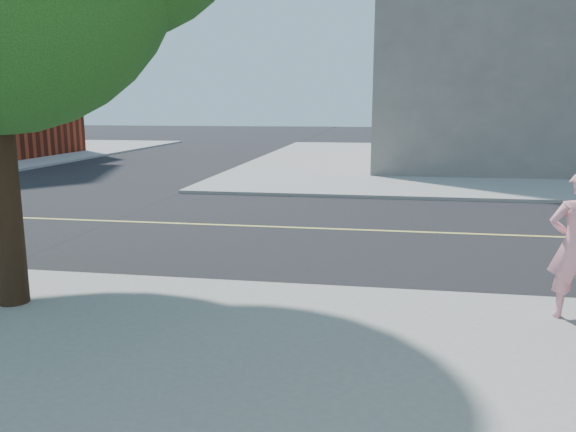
# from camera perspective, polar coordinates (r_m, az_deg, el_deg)

# --- Properties ---
(ground) EXTENTS (140.00, 140.00, 0.00)m
(ground) POSITION_cam_1_polar(r_m,az_deg,el_deg) (10.28, -23.30, -5.69)
(ground) COLOR black
(ground) RESTS_ON ground
(road_ew) EXTENTS (140.00, 9.00, 0.01)m
(road_ew) POSITION_cam_1_polar(r_m,az_deg,el_deg) (14.14, -13.49, -0.67)
(road_ew) COLOR black
(road_ew) RESTS_ON ground
(sidewalk_ne) EXTENTS (29.00, 25.00, 0.12)m
(sidewalk_ne) POSITION_cam_1_polar(r_m,az_deg,el_deg) (30.91, 24.65, 4.95)
(sidewalk_ne) COLOR gray
(sidewalk_ne) RESTS_ON ground
(filler_ne) EXTENTS (18.00, 16.00, 14.00)m
(filler_ne) POSITION_cam_1_polar(r_m,az_deg,el_deg) (31.70, 26.40, 17.77)
(filler_ne) COLOR slate
(filler_ne) RESTS_ON sidewalk_ne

